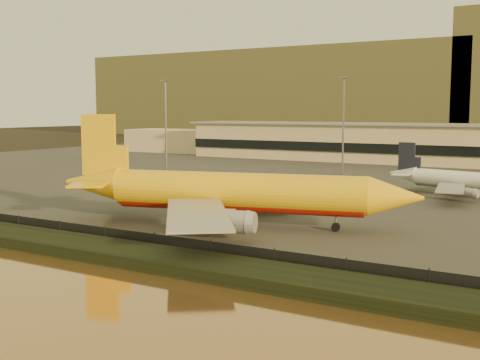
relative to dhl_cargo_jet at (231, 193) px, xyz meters
The scene contains 11 objects.
ground 7.80m from the dhl_cargo_jet, 101.31° to the right, with size 900.00×900.00×0.00m, color black.
embankment 23.27m from the dhl_cargo_jet, 92.92° to the right, with size 320.00×7.00×1.40m, color black.
tarmac 89.31m from the dhl_cargo_jet, 90.75° to the left, with size 320.00×220.00×0.20m, color #2D2D2D.
perimeter_fence 19.23m from the dhl_cargo_jet, 93.54° to the right, with size 300.00×0.05×2.20m, color black.
terminal_building 120.75m from the dhl_cargo_jet, 97.47° to the left, with size 202.00×25.00×12.60m.
apron_light_masts 71.34m from the dhl_cargo_jet, 78.69° to the left, with size 152.20×12.20×25.40m.
distant_hills 335.92m from the dhl_cargo_jet, 93.75° to the left, with size 470.00×160.00×70.00m.
dhl_cargo_jet is the anchor object (origin of this frame).
white_narrowbody_jet 54.82m from the dhl_cargo_jet, 62.77° to the left, with size 35.07×33.65×10.15m.
gse_vehicle_yellow 27.35m from the dhl_cargo_jet, 69.92° to the left, with size 4.51×2.03×2.03m, color #DAA70B.
gse_vehicle_white 37.07m from the dhl_cargo_jet, 135.41° to the left, with size 3.63×1.64×1.64m, color white.
Camera 1 is at (46.41, -68.26, 17.02)m, focal length 45.00 mm.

